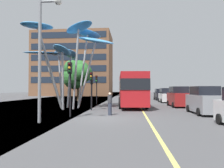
{
  "coord_description": "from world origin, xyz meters",
  "views": [
    {
      "loc": [
        1.68,
        -13.82,
        1.98
      ],
      "look_at": [
        -0.12,
        7.64,
        2.5
      ],
      "focal_mm": 33.06,
      "sensor_mm": 36.0,
      "label": 1
    }
  ],
  "objects_px": {
    "car_parked_mid": "(204,101)",
    "car_parked_far": "(179,97)",
    "leaf_sculpture": "(69,46)",
    "street_lamp": "(45,43)",
    "red_bus": "(132,88)",
    "traffic_light_kerb_far": "(91,83)",
    "traffic_light_kerb_near": "(70,78)",
    "car_side_street": "(166,96)",
    "traffic_light_opposite": "(97,84)",
    "car_far_side": "(160,95)",
    "pedestrian": "(110,104)",
    "traffic_light_island_mid": "(92,85)"
  },
  "relations": [
    {
      "from": "car_parked_mid",
      "to": "car_parked_far",
      "type": "bearing_deg",
      "value": 93.6
    },
    {
      "from": "leaf_sculpture",
      "to": "street_lamp",
      "type": "bearing_deg",
      "value": -82.45
    },
    {
      "from": "red_bus",
      "to": "traffic_light_kerb_far",
      "type": "distance_m",
      "value": 5.76
    },
    {
      "from": "car_parked_mid",
      "to": "car_parked_far",
      "type": "xyz_separation_m",
      "value": [
        -0.42,
        6.73,
        0.03
      ]
    },
    {
      "from": "traffic_light_kerb_near",
      "to": "car_side_street",
      "type": "bearing_deg",
      "value": 60.01
    },
    {
      "from": "traffic_light_kerb_near",
      "to": "car_parked_far",
      "type": "height_order",
      "value": "traffic_light_kerb_near"
    },
    {
      "from": "street_lamp",
      "to": "traffic_light_opposite",
      "type": "bearing_deg",
      "value": 86.86
    },
    {
      "from": "traffic_light_kerb_far",
      "to": "traffic_light_opposite",
      "type": "relative_size",
      "value": 0.96
    },
    {
      "from": "leaf_sculpture",
      "to": "car_parked_mid",
      "type": "xyz_separation_m",
      "value": [
        12.09,
        -3.82,
        -5.39
      ]
    },
    {
      "from": "car_parked_far",
      "to": "traffic_light_opposite",
      "type": "bearing_deg",
      "value": 166.24
    },
    {
      "from": "car_parked_mid",
      "to": "car_far_side",
      "type": "height_order",
      "value": "car_parked_mid"
    },
    {
      "from": "traffic_light_kerb_near",
      "to": "car_parked_mid",
      "type": "distance_m",
      "value": 10.61
    },
    {
      "from": "car_parked_far",
      "to": "car_side_street",
      "type": "bearing_deg",
      "value": 90.63
    },
    {
      "from": "traffic_light_kerb_far",
      "to": "car_parked_mid",
      "type": "xyz_separation_m",
      "value": [
        9.46,
        -1.98,
        -1.54
      ]
    },
    {
      "from": "pedestrian",
      "to": "car_parked_mid",
      "type": "bearing_deg",
      "value": 10.72
    },
    {
      "from": "pedestrian",
      "to": "traffic_light_kerb_far",
      "type": "bearing_deg",
      "value": 121.38
    },
    {
      "from": "leaf_sculpture",
      "to": "traffic_light_kerb_near",
      "type": "bearing_deg",
      "value": -73.1
    },
    {
      "from": "leaf_sculpture",
      "to": "car_far_side",
      "type": "xyz_separation_m",
      "value": [
        11.64,
        16.68,
        -5.47
      ]
    },
    {
      "from": "traffic_light_island_mid",
      "to": "street_lamp",
      "type": "bearing_deg",
      "value": -95.24
    },
    {
      "from": "pedestrian",
      "to": "traffic_light_opposite",
      "type": "bearing_deg",
      "value": 104.43
    },
    {
      "from": "red_bus",
      "to": "car_far_side",
      "type": "relative_size",
      "value": 2.31
    },
    {
      "from": "red_bus",
      "to": "traffic_light_opposite",
      "type": "bearing_deg",
      "value": 147.58
    },
    {
      "from": "car_side_street",
      "to": "street_lamp",
      "type": "bearing_deg",
      "value": -118.41
    },
    {
      "from": "street_lamp",
      "to": "leaf_sculpture",
      "type": "bearing_deg",
      "value": 97.55
    },
    {
      "from": "traffic_light_island_mid",
      "to": "pedestrian",
      "type": "height_order",
      "value": "traffic_light_island_mid"
    },
    {
      "from": "traffic_light_island_mid",
      "to": "street_lamp",
      "type": "height_order",
      "value": "street_lamp"
    },
    {
      "from": "traffic_light_opposite",
      "to": "car_far_side",
      "type": "height_order",
      "value": "traffic_light_opposite"
    },
    {
      "from": "leaf_sculpture",
      "to": "car_side_street",
      "type": "bearing_deg",
      "value": 41.18
    },
    {
      "from": "traffic_light_opposite",
      "to": "leaf_sculpture",
      "type": "bearing_deg",
      "value": -110.62
    },
    {
      "from": "car_parked_far",
      "to": "car_side_street",
      "type": "xyz_separation_m",
      "value": [
        -0.08,
        7.22,
        -0.08
      ]
    },
    {
      "from": "car_far_side",
      "to": "traffic_light_opposite",
      "type": "bearing_deg",
      "value": -130.27
    },
    {
      "from": "car_parked_mid",
      "to": "street_lamp",
      "type": "xyz_separation_m",
      "value": [
        -10.89,
        -5.24,
        3.66
      ]
    },
    {
      "from": "red_bus",
      "to": "traffic_light_island_mid",
      "type": "height_order",
      "value": "red_bus"
    },
    {
      "from": "traffic_light_kerb_near",
      "to": "car_parked_far",
      "type": "xyz_separation_m",
      "value": [
        9.69,
        9.43,
        -1.73
      ]
    },
    {
      "from": "traffic_light_opposite",
      "to": "car_parked_far",
      "type": "distance_m",
      "value": 10.1
    },
    {
      "from": "car_side_street",
      "to": "car_far_side",
      "type": "bearing_deg",
      "value": 89.52
    },
    {
      "from": "traffic_light_kerb_near",
      "to": "traffic_light_opposite",
      "type": "bearing_deg",
      "value": 89.95
    },
    {
      "from": "car_side_street",
      "to": "car_far_side",
      "type": "relative_size",
      "value": 0.9
    },
    {
      "from": "red_bus",
      "to": "car_parked_mid",
      "type": "xyz_separation_m",
      "value": [
        5.68,
        -6.3,
        -1.04
      ]
    },
    {
      "from": "traffic_light_island_mid",
      "to": "car_parked_mid",
      "type": "bearing_deg",
      "value": -26.3
    },
    {
      "from": "traffic_light_kerb_far",
      "to": "car_far_side",
      "type": "relative_size",
      "value": 0.8
    },
    {
      "from": "car_far_side",
      "to": "street_lamp",
      "type": "bearing_deg",
      "value": -112.08
    },
    {
      "from": "leaf_sculpture",
      "to": "car_far_side",
      "type": "height_order",
      "value": "leaf_sculpture"
    },
    {
      "from": "traffic_light_kerb_near",
      "to": "pedestrian",
      "type": "xyz_separation_m",
      "value": [
        2.71,
        1.29,
        -1.93
      ]
    },
    {
      "from": "red_bus",
      "to": "traffic_light_island_mid",
      "type": "relative_size",
      "value": 3.11
    },
    {
      "from": "car_far_side",
      "to": "street_lamp",
      "type": "xyz_separation_m",
      "value": [
        -10.44,
        -25.74,
        3.75
      ]
    },
    {
      "from": "traffic_light_kerb_near",
      "to": "traffic_light_island_mid",
      "type": "relative_size",
      "value": 1.17
    },
    {
      "from": "car_parked_mid",
      "to": "car_far_side",
      "type": "relative_size",
      "value": 0.98
    },
    {
      "from": "car_side_street",
      "to": "street_lamp",
      "type": "height_order",
      "value": "street_lamp"
    },
    {
      "from": "traffic_light_kerb_near",
      "to": "car_side_street",
      "type": "height_order",
      "value": "traffic_light_kerb_near"
    }
  ]
}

